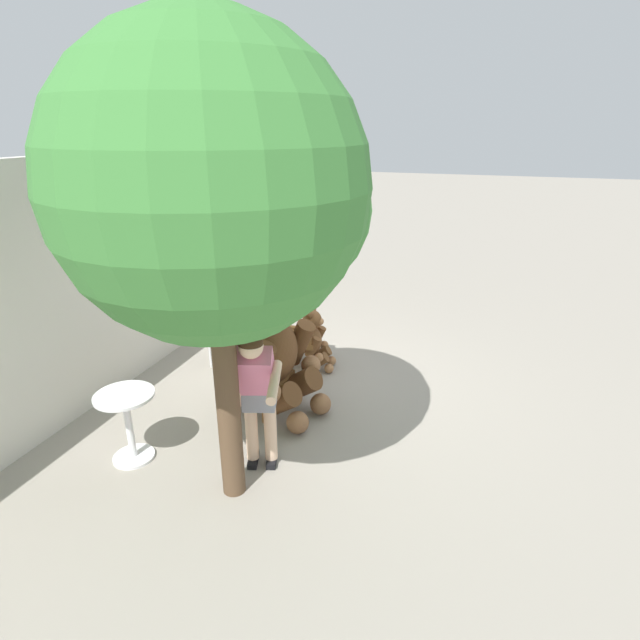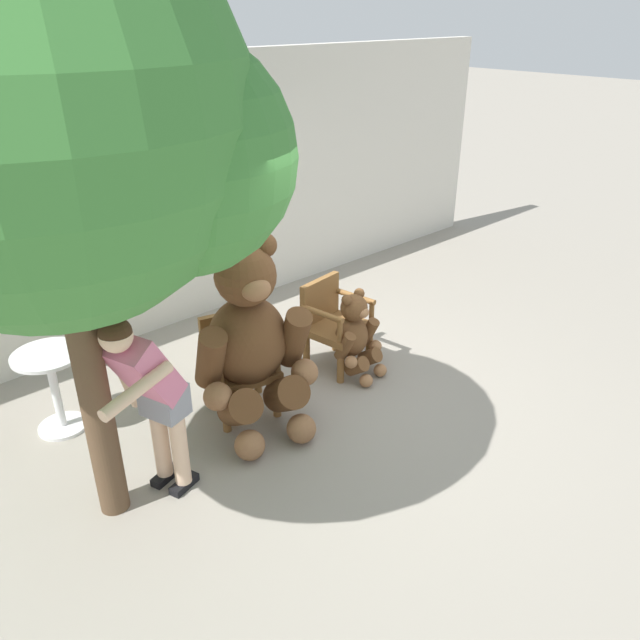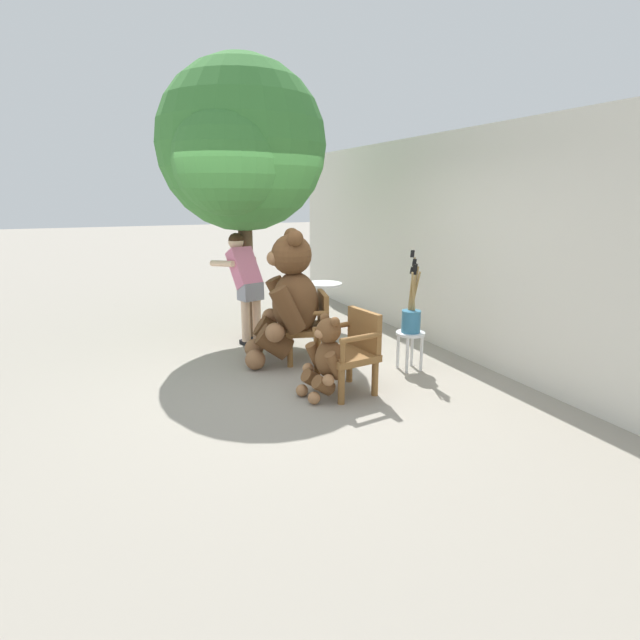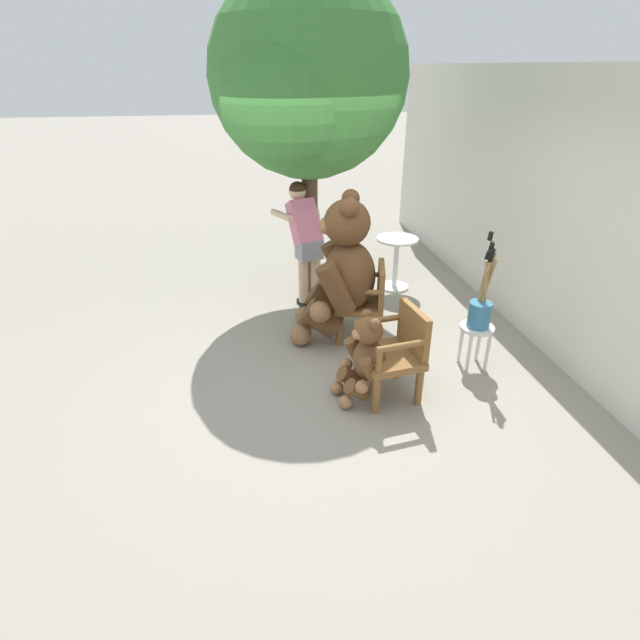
{
  "view_description": "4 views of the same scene",
  "coord_description": "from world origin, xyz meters",
  "px_view_note": "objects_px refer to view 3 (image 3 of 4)",
  "views": [
    {
      "loc": [
        -5.15,
        -1.81,
        3.08
      ],
      "look_at": [
        0.1,
        -0.05,
        0.91
      ],
      "focal_mm": 28.0,
      "sensor_mm": 36.0,
      "label": 1
    },
    {
      "loc": [
        -3.15,
        -3.38,
        3.18
      ],
      "look_at": [
        0.04,
        0.1,
        0.8
      ],
      "focal_mm": 35.0,
      "sensor_mm": 36.0,
      "label": 2
    },
    {
      "loc": [
        4.98,
        -1.79,
        2.03
      ],
      "look_at": [
        -0.03,
        0.4,
        0.65
      ],
      "focal_mm": 28.0,
      "sensor_mm": 36.0,
      "label": 3
    },
    {
      "loc": [
        4.31,
        -0.84,
        2.78
      ],
      "look_at": [
        0.25,
        -0.16,
        0.67
      ],
      "focal_mm": 28.0,
      "sensor_mm": 36.0,
      "label": 4
    }
  ],
  "objects_px": {
    "wooden_chair_left": "(310,324)",
    "teddy_bear_large": "(288,299)",
    "teddy_bear_small": "(326,357)",
    "wooden_chair_right": "(351,349)",
    "patio_tree": "(240,149)",
    "person_visitor": "(245,279)",
    "brush_bucket": "(411,315)",
    "white_stool": "(410,341)",
    "round_side_table": "(324,301)"
  },
  "relations": [
    {
      "from": "person_visitor",
      "to": "round_side_table",
      "type": "distance_m",
      "value": 1.38
    },
    {
      "from": "teddy_bear_large",
      "to": "patio_tree",
      "type": "distance_m",
      "value": 2.22
    },
    {
      "from": "white_stool",
      "to": "round_side_table",
      "type": "xyz_separation_m",
      "value": [
        -2.1,
        -0.19,
        0.09
      ]
    },
    {
      "from": "wooden_chair_right",
      "to": "brush_bucket",
      "type": "bearing_deg",
      "value": 108.84
    },
    {
      "from": "wooden_chair_right",
      "to": "round_side_table",
      "type": "xyz_separation_m",
      "value": [
        -2.42,
        0.76,
        -0.01
      ]
    },
    {
      "from": "wooden_chair_right",
      "to": "brush_bucket",
      "type": "height_order",
      "value": "brush_bucket"
    },
    {
      "from": "wooden_chair_left",
      "to": "patio_tree",
      "type": "distance_m",
      "value": 2.55
    },
    {
      "from": "white_stool",
      "to": "brush_bucket",
      "type": "bearing_deg",
      "value": 136.52
    },
    {
      "from": "wooden_chair_right",
      "to": "person_visitor",
      "type": "height_order",
      "value": "person_visitor"
    },
    {
      "from": "teddy_bear_large",
      "to": "person_visitor",
      "type": "distance_m",
      "value": 1.06
    },
    {
      "from": "teddy_bear_large",
      "to": "patio_tree",
      "type": "bearing_deg",
      "value": -170.99
    },
    {
      "from": "wooden_chair_left",
      "to": "white_stool",
      "type": "relative_size",
      "value": 1.87
    },
    {
      "from": "teddy_bear_large",
      "to": "brush_bucket",
      "type": "bearing_deg",
      "value": 55.47
    },
    {
      "from": "person_visitor",
      "to": "patio_tree",
      "type": "distance_m",
      "value": 1.73
    },
    {
      "from": "brush_bucket",
      "to": "teddy_bear_small",
      "type": "bearing_deg",
      "value": -74.64
    },
    {
      "from": "teddy_bear_small",
      "to": "round_side_table",
      "type": "relative_size",
      "value": 1.19
    },
    {
      "from": "brush_bucket",
      "to": "patio_tree",
      "type": "bearing_deg",
      "value": -145.86
    },
    {
      "from": "wooden_chair_left",
      "to": "wooden_chair_right",
      "type": "bearing_deg",
      "value": 0.07
    },
    {
      "from": "wooden_chair_left",
      "to": "wooden_chair_right",
      "type": "relative_size",
      "value": 1.0
    },
    {
      "from": "teddy_bear_large",
      "to": "teddy_bear_small",
      "type": "relative_size",
      "value": 1.91
    },
    {
      "from": "person_visitor",
      "to": "wooden_chair_left",
      "type": "bearing_deg",
      "value": 25.84
    },
    {
      "from": "white_stool",
      "to": "patio_tree",
      "type": "bearing_deg",
      "value": -145.99
    },
    {
      "from": "round_side_table",
      "to": "white_stool",
      "type": "bearing_deg",
      "value": 5.1
    },
    {
      "from": "wooden_chair_right",
      "to": "teddy_bear_small",
      "type": "height_order",
      "value": "wooden_chair_right"
    },
    {
      "from": "wooden_chair_right",
      "to": "person_visitor",
      "type": "relative_size",
      "value": 0.57
    },
    {
      "from": "white_stool",
      "to": "patio_tree",
      "type": "relative_size",
      "value": 0.12
    },
    {
      "from": "wooden_chair_left",
      "to": "teddy_bear_large",
      "type": "relative_size",
      "value": 0.53
    },
    {
      "from": "round_side_table",
      "to": "brush_bucket",
      "type": "bearing_deg",
      "value": 5.22
    },
    {
      "from": "white_stool",
      "to": "brush_bucket",
      "type": "xyz_separation_m",
      "value": [
        -0.0,
        0.0,
        0.31
      ]
    },
    {
      "from": "wooden_chair_right",
      "to": "round_side_table",
      "type": "height_order",
      "value": "wooden_chair_right"
    },
    {
      "from": "wooden_chair_left",
      "to": "teddy_bear_large",
      "type": "height_order",
      "value": "teddy_bear_large"
    },
    {
      "from": "brush_bucket",
      "to": "person_visitor",
      "type": "bearing_deg",
      "value": -141.8
    },
    {
      "from": "white_stool",
      "to": "brush_bucket",
      "type": "relative_size",
      "value": 0.48
    },
    {
      "from": "teddy_bear_small",
      "to": "white_stool",
      "type": "relative_size",
      "value": 1.86
    },
    {
      "from": "round_side_table",
      "to": "patio_tree",
      "type": "distance_m",
      "value": 2.49
    },
    {
      "from": "brush_bucket",
      "to": "patio_tree",
      "type": "relative_size",
      "value": 0.25
    },
    {
      "from": "brush_bucket",
      "to": "patio_tree",
      "type": "height_order",
      "value": "patio_tree"
    },
    {
      "from": "patio_tree",
      "to": "brush_bucket",
      "type": "bearing_deg",
      "value": 34.14
    },
    {
      "from": "person_visitor",
      "to": "round_side_table",
      "type": "bearing_deg",
      "value": 99.9
    },
    {
      "from": "person_visitor",
      "to": "round_side_table",
      "type": "relative_size",
      "value": 2.11
    },
    {
      "from": "person_visitor",
      "to": "round_side_table",
      "type": "height_order",
      "value": "person_visitor"
    },
    {
      "from": "teddy_bear_small",
      "to": "person_visitor",
      "type": "height_order",
      "value": "person_visitor"
    },
    {
      "from": "teddy_bear_large",
      "to": "teddy_bear_small",
      "type": "bearing_deg",
      "value": -0.99
    },
    {
      "from": "brush_bucket",
      "to": "teddy_bear_large",
      "type": "bearing_deg",
      "value": -124.53
    },
    {
      "from": "round_side_table",
      "to": "teddy_bear_small",
      "type": "bearing_deg",
      "value": -23.31
    },
    {
      "from": "wooden_chair_right",
      "to": "teddy_bear_small",
      "type": "distance_m",
      "value": 0.29
    },
    {
      "from": "patio_tree",
      "to": "teddy_bear_small",
      "type": "bearing_deg",
      "value": 4.19
    },
    {
      "from": "teddy_bear_small",
      "to": "brush_bucket",
      "type": "distance_m",
      "value": 1.31
    },
    {
      "from": "person_visitor",
      "to": "patio_tree",
      "type": "height_order",
      "value": "patio_tree"
    },
    {
      "from": "white_stool",
      "to": "round_side_table",
      "type": "height_order",
      "value": "round_side_table"
    }
  ]
}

